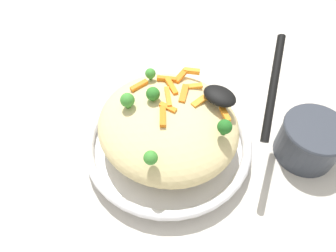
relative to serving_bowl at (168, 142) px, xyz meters
The scene contains 22 objects.
ground_plane 0.02m from the serving_bowl, ahead, with size 2.40×2.40×0.00m, color beige.
serving_bowl is the anchor object (origin of this frame).
pasta_mound 0.05m from the serving_bowl, ahead, with size 0.24×0.23×0.08m, color #DBC689.
carrot_piece_0 0.11m from the serving_bowl, 122.49° to the left, with size 0.04×0.01×0.01m, color orange.
carrot_piece_1 0.11m from the serving_bowl, 56.77° to the left, with size 0.03×0.01×0.01m, color orange.
carrot_piece_2 0.12m from the serving_bowl, behind, with size 0.03×0.01×0.01m, color orange.
carrot_piece_3 0.10m from the serving_bowl, 128.59° to the left, with size 0.04×0.01×0.01m, color orange.
carrot_piece_4 0.13m from the serving_bowl, 104.00° to the left, with size 0.03×0.01×0.01m, color orange.
carrot_piece_5 0.10m from the serving_bowl, 74.05° to the right, with size 0.04×0.01×0.01m, color orange.
carrot_piece_6 0.12m from the serving_bowl, 113.13° to the left, with size 0.04×0.01×0.01m, color orange.
carrot_piece_7 0.10m from the serving_bowl, 92.60° to the left, with size 0.04×0.01×0.01m, color orange.
carrot_piece_8 0.11m from the serving_bowl, 130.83° to the left, with size 0.03×0.01×0.01m, color orange.
carrot_piece_9 0.10m from the serving_bowl, 100.91° to the left, with size 0.03×0.01×0.01m, color orange.
carrot_piece_10 0.11m from the serving_bowl, 88.65° to the left, with size 0.03×0.01×0.01m, color orange.
carrot_piece_11 0.13m from the serving_bowl, 34.01° to the left, with size 0.03×0.01×0.01m, color orange.
broccoli_floret_0 0.14m from the serving_bowl, 65.19° to the right, with size 0.02×0.02×0.02m.
broccoli_floret_1 0.12m from the serving_bowl, 148.29° to the right, with size 0.02×0.02×0.03m.
broccoli_floret_2 0.14m from the serving_bowl, 11.43° to the left, with size 0.02×0.02×0.03m.
broccoli_floret_3 0.13m from the serving_bowl, 151.09° to the left, with size 0.02×0.02×0.02m.
broccoli_floret_4 0.11m from the serving_bowl, behind, with size 0.02×0.02×0.03m.
serving_spoon 0.16m from the serving_bowl, 45.46° to the left, with size 0.13×0.14×0.09m.
companion_bowl 0.25m from the serving_bowl, 37.10° to the left, with size 0.11×0.11×0.08m.
Camera 1 is at (0.20, -0.24, 0.47)m, focal length 32.44 mm.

